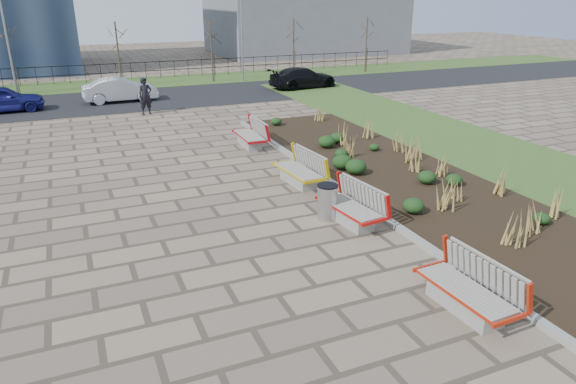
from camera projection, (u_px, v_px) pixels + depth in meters
name	position (u px, v px, depth m)	size (l,w,h in m)	color
ground	(278.00, 295.00, 10.11)	(120.00, 120.00, 0.00)	#7E6C56
planting_bed	(398.00, 176.00, 16.69)	(4.50, 18.00, 0.10)	black
planting_curb	(334.00, 185.00, 15.82)	(0.16, 18.00, 0.15)	gray
grass_verge_near	(509.00, 159.00, 18.44)	(5.00, 38.00, 0.04)	#33511E
grass_verge_far	(120.00, 84.00, 34.14)	(80.00, 5.00, 0.04)	#33511E
road	(131.00, 100.00, 28.99)	(80.00, 7.00, 0.02)	black
bench_a	(466.00, 287.00, 9.46)	(0.90, 2.10, 1.00)	red
bench_b	(349.00, 205.00, 13.17)	(0.90, 2.10, 1.00)	red
bench_c	(298.00, 169.00, 15.91)	(0.90, 2.10, 1.00)	yellow
bench_d	(249.00, 134.00, 19.93)	(0.90, 2.10, 1.00)	#B50C13
litter_bin	(327.00, 202.00, 13.41)	(0.53, 0.53, 0.94)	#B2B2B7
pedestrian	(145.00, 96.00, 25.22)	(0.66, 0.43, 1.81)	black
car_blue	(2.00, 99.00, 25.70)	(1.56, 3.87, 1.32)	navy
car_silver	(120.00, 90.00, 28.27)	(1.38, 3.96, 1.30)	#A8ABB0
car_black	(303.00, 78.00, 32.49)	(1.79, 4.41, 1.28)	black
tree_b	(12.00, 59.00, 29.92)	(1.40, 1.40, 4.00)	#4C3D2D
tree_c	(119.00, 55.00, 32.13)	(1.40, 1.40, 4.00)	#4C3D2D
tree_d	(212.00, 51.00, 34.33)	(1.40, 1.40, 4.00)	#4C3D2D
tree_e	(294.00, 48.00, 36.54)	(1.40, 1.40, 4.00)	#4C3D2D
tree_f	(366.00, 45.00, 38.74)	(1.40, 1.40, 4.00)	#4C3D2D
lamp_west	(8.00, 42.00, 29.13)	(0.24, 0.60, 6.00)	gray
lamp_east	(242.00, 35.00, 34.28)	(0.24, 0.60, 6.00)	gray
railing_fence	(116.00, 72.00, 35.20)	(44.00, 0.10, 1.20)	black
building_grey	(304.00, 1.00, 51.72)	(18.00, 12.00, 10.00)	slate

